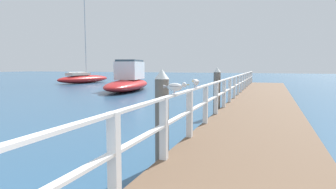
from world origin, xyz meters
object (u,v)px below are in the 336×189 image
Objects in this scene: dock_piling_far at (217,91)px; boat_1 at (128,80)px; dock_piling_near at (162,118)px; seagull_foreground at (175,87)px; seagull_background at (196,82)px; boat_0 at (84,79)px.

dock_piling_far is 13.16m from boat_1.
dock_piling_near is 4.18× the size of seagull_foreground.
boat_1 reaches higher than seagull_foreground.
dock_piling_near is 0.23× the size of boat_1.
seagull_background is 0.05× the size of boat_1.
dock_piling_far is (0.00, 6.25, 0.00)m from dock_piling_near.
seagull_foreground is at bearing -40.99° from boat_0.
boat_0 is (-18.93, 23.40, -1.13)m from seagull_foreground.
boat_0 is (-18.54, 23.07, -0.47)m from dock_piling_near.
dock_piling_far is at bearing -32.16° from boat_0.
seagull_foreground is 0.99× the size of seagull_background.
seagull_background is (0.38, -5.02, 0.66)m from dock_piling_far.
seagull_foreground is at bearing -86.63° from dock_piling_far.
boat_1 reaches higher than dock_piling_far.
dock_piling_near is 1.45m from seagull_background.
boat_1 is at bearing 119.57° from dock_piling_near.
boat_1 is at bearing -27.02° from boat_0.
seagull_background is at bearing 165.75° from seagull_foreground.
dock_piling_near is at bearing -144.99° from seagull_foreground.
boat_0 reaches higher than seagull_background.
dock_piling_near is at bearing -41.17° from boat_0.
dock_piling_far is at bearing -57.83° from boat_1.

